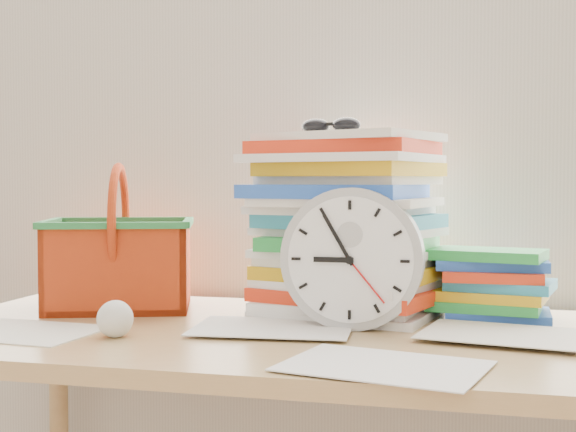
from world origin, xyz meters
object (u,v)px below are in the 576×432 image
(desk, at_px, (293,371))
(book_stack, at_px, (492,284))
(clock, at_px, (352,258))
(basket, at_px, (119,238))
(paper_stack, at_px, (346,224))

(desk, xyz_separation_m, book_stack, (0.35, 0.20, 0.14))
(clock, relative_size, book_stack, 1.09)
(book_stack, xyz_separation_m, basket, (-0.76, -0.05, 0.08))
(paper_stack, xyz_separation_m, basket, (-0.47, -0.04, -0.03))
(paper_stack, distance_m, book_stack, 0.31)
(paper_stack, bearing_deg, basket, -174.85)
(paper_stack, relative_size, basket, 1.22)
(book_stack, bearing_deg, basket, -176.17)
(book_stack, bearing_deg, desk, -150.65)
(desk, bearing_deg, basket, 160.63)
(paper_stack, height_order, clock, paper_stack)
(paper_stack, distance_m, basket, 0.48)
(paper_stack, xyz_separation_m, book_stack, (0.29, 0.01, -0.11))
(paper_stack, relative_size, book_stack, 1.54)
(desk, xyz_separation_m, basket, (-0.41, 0.15, 0.22))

